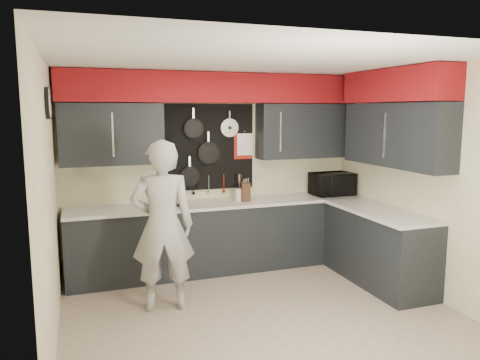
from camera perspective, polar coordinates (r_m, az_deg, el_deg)
name	(u,v)px	position (r m, az deg, el deg)	size (l,w,h in m)	color
ground	(260,313)	(5.13, 2.49, -15.86)	(4.00, 4.00, 0.00)	tan
back_wall_assembly	(217,118)	(6.19, -2.87, 7.52)	(4.00, 0.36, 2.60)	#F8F1C0
right_wall_assembly	(399,125)	(5.84, 18.85, 6.36)	(0.36, 3.50, 2.60)	#F8F1C0
left_wall_assembly	(49,200)	(4.42, -22.24, -2.30)	(0.05, 3.50, 2.60)	#F8F1C0
base_cabinets	(263,239)	(6.13, 2.85, -7.19)	(3.95, 2.20, 0.92)	black
microwave	(332,184)	(6.76, 11.17, -0.48)	(0.57, 0.39, 0.32)	black
knife_block	(246,192)	(6.19, 0.68, -1.47)	(0.11, 0.11, 0.25)	#3B1B13
utensil_crock	(240,194)	(6.25, -0.04, -1.76)	(0.13, 0.13, 0.16)	white
coffee_maker	(171,194)	(5.95, -8.45, -1.69)	(0.21, 0.24, 0.29)	black
person	(163,226)	(5.00, -9.42, -5.55)	(0.66, 0.44, 1.82)	#A9A9A7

